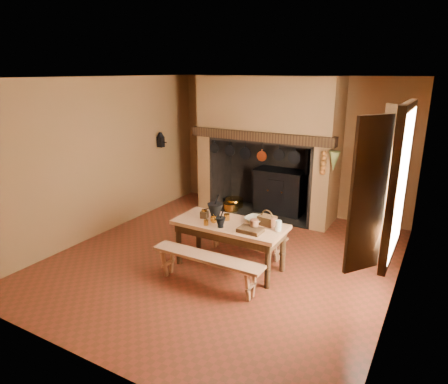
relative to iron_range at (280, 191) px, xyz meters
name	(u,v)px	position (x,y,z in m)	size (l,w,h in m)	color
floor	(224,258)	(0.04, -2.45, -0.48)	(5.50, 5.50, 0.00)	maroon
ceiling	(224,77)	(0.04, -2.45, 2.32)	(5.50, 5.50, 0.00)	silver
back_wall	(289,145)	(0.04, 0.30, 0.92)	(5.00, 0.02, 2.80)	brown
wall_left	(104,157)	(-2.46, -2.45, 0.92)	(0.02, 5.50, 2.80)	brown
wall_right	(404,199)	(2.54, -2.45, 0.92)	(0.02, 5.50, 2.80)	brown
wall_front	(79,238)	(0.04, -5.20, 0.92)	(5.00, 0.02, 2.80)	brown
chimney_breast	(268,127)	(-0.26, -0.14, 1.33)	(2.95, 0.96, 2.80)	brown
iron_range	(280,191)	(0.00, 0.00, 0.00)	(1.12, 0.55, 1.60)	black
hearth_pans	(232,204)	(-1.01, -0.23, -0.39)	(0.51, 0.62, 0.20)	gold
hanging_pans	(255,154)	(-0.30, -0.64, 0.88)	(1.92, 0.29, 0.27)	black
onion_string	(323,163)	(1.04, -0.66, 0.85)	(0.12, 0.10, 0.46)	#96481B
herb_bunch	(334,161)	(1.22, -0.66, 0.90)	(0.20, 0.20, 0.35)	#5D6831
window	(389,182)	(2.39, -2.85, 1.22)	(0.39, 1.75, 1.76)	white
wall_coffee_mill	(161,139)	(-2.38, -0.90, 1.03)	(0.23, 0.16, 0.31)	black
work_table	(230,230)	(0.26, -2.66, 0.13)	(1.68, 0.75, 0.73)	tan
bench_front	(207,263)	(0.26, -3.31, -0.14)	(1.66, 0.29, 0.47)	tan
bench_back	(246,237)	(0.26, -2.11, -0.19)	(1.37, 0.24, 0.39)	tan
mortar_large	(215,210)	(-0.03, -2.61, 0.38)	(0.24, 0.24, 0.40)	black
mortar_small	(221,222)	(0.22, -2.88, 0.33)	(0.15, 0.15, 0.25)	black
coffee_grinder	(204,214)	(-0.18, -2.67, 0.31)	(0.15, 0.13, 0.17)	#362211
brass_mug_a	(206,223)	(0.00, -2.91, 0.28)	(0.07, 0.07, 0.08)	gold
brass_mug_b	(227,217)	(0.16, -2.58, 0.29)	(0.09, 0.09, 0.10)	gold
mixing_bowl	(255,220)	(0.57, -2.44, 0.28)	(0.31, 0.31, 0.07)	#BDB291
stoneware_crock	(254,225)	(0.68, -2.72, 0.32)	(0.12, 0.12, 0.15)	brown
glass_jar	(278,226)	(0.99, -2.58, 0.32)	(0.09, 0.09, 0.15)	beige
wicker_basket	(267,220)	(0.76, -2.46, 0.32)	(0.26, 0.21, 0.23)	#483115
wooden_tray	(250,230)	(0.67, -2.82, 0.27)	(0.34, 0.24, 0.06)	#362211
brass_cup	(214,220)	(0.05, -2.77, 0.29)	(0.12, 0.12, 0.09)	gold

